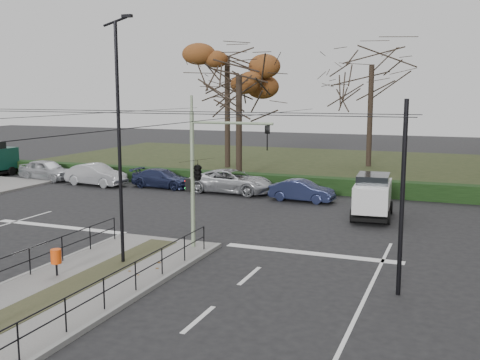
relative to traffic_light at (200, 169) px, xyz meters
The scene contains 18 objects.
ground 5.59m from the traffic_light, 113.39° to the right, with size 140.00×140.00×0.00m, color black.
median_island 7.62m from the traffic_light, 105.15° to the right, with size 4.40×15.00×0.14m, color #64625F.
park 29.07m from the traffic_light, 105.68° to the left, with size 38.00×26.00×0.10m, color black.
hedge 16.62m from the traffic_light, 118.45° to the left, with size 38.00×1.00×1.00m, color black.
median_railing 7.38m from the traffic_light, 104.94° to the right, with size 4.14×13.24×0.92m.
catenary 3.15m from the traffic_light, 125.20° to the right, with size 20.00×34.00×6.00m.
traffic_light is the anchor object (origin of this frame).
litter_bin 6.22m from the traffic_light, 121.23° to the right, with size 0.35×0.35×0.90m.
streetlamp_median_far 3.52m from the traffic_light, 122.06° to the right, with size 0.72×0.15×8.62m.
parked_car_first 22.02m from the traffic_light, 145.46° to the left, with size 1.74×4.33×1.47m, color #ADAFB5.
parked_car_second 17.99m from the traffic_light, 138.66° to the left, with size 1.52×4.37×1.44m, color #ADAFB5.
parked_car_third 15.59m from the traffic_light, 124.85° to the left, with size 1.71×4.21×1.22m, color #1D2344.
parked_car_fourth 13.26m from the traffic_light, 106.78° to the left, with size 2.41×5.23×1.45m, color #ADAFB5.
white_van 10.27m from the traffic_light, 57.34° to the left, with size 2.09×4.09×2.19m.
rust_tree 25.26m from the traffic_light, 110.25° to the left, with size 8.19×8.19×11.79m.
bare_tree_center 28.32m from the traffic_light, 85.36° to the left, with size 8.29×8.29×11.10m.
bare_tree_near 18.84m from the traffic_light, 106.88° to the left, with size 6.74×6.74×9.67m.
parked_car_fifth 11.74m from the traffic_light, 84.90° to the left, with size 1.30×3.72×1.23m, color #1D2344.
Camera 1 is at (11.13, -15.21, 6.17)m, focal length 42.00 mm.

